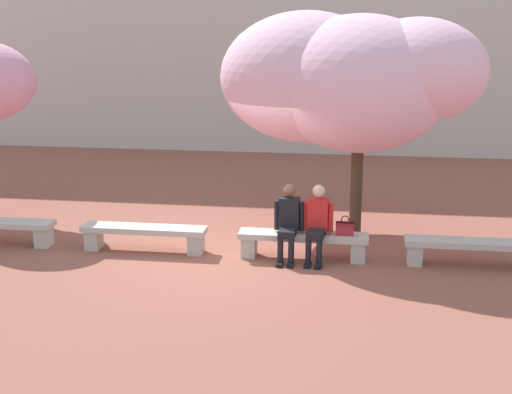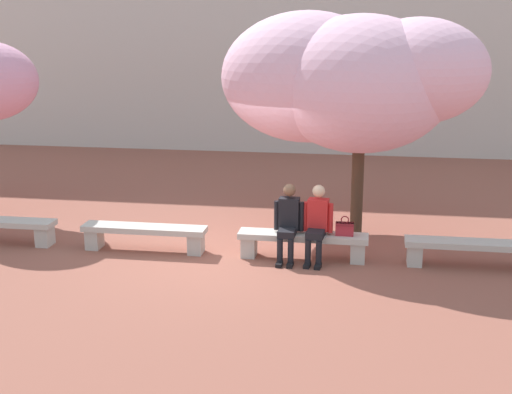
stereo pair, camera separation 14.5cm
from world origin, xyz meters
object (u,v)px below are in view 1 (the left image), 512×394
Objects in this scene: stone_bench_near_east at (473,248)px; person_seated_right at (317,221)px; handbag at (345,228)px; person_seated_left at (289,219)px; stone_bench_center at (303,241)px; cherry_tree_main at (350,79)px; stone_bench_near_west at (144,234)px.

stone_bench_near_east is 2.58m from person_seated_right.
person_seated_left is at bearing -176.90° from handbag.
stone_bench_near_east is 1.70× the size of person_seated_left.
stone_bench_near_east is (2.78, 0.00, 0.00)m from stone_bench_center.
handbag is at bearing -89.42° from cherry_tree_main.
stone_bench_near_west is 6.46× the size of handbag.
handbag is 2.86m from cherry_tree_main.
person_seated_left is (-3.03, -0.05, 0.38)m from stone_bench_near_east.
stone_bench_near_west and stone_bench_center have the same top height.
person_seated_right is (-2.55, -0.05, 0.38)m from stone_bench_near_east.
handbag is at bearing 3.10° from person_seated_left.
handbag is at bearing -0.04° from stone_bench_near_west.
handbag is (3.48, -0.00, 0.27)m from stone_bench_near_west.
person_seated_right is at bearing -12.67° from stone_bench_center.
person_seated_left is (2.54, -0.05, 0.38)m from stone_bench_near_west.
cherry_tree_main is at bearing 75.68° from person_seated_right.
cherry_tree_main is (0.92, 1.73, 2.20)m from person_seated_left.
person_seated_left is at bearing -118.15° from cherry_tree_main.
stone_bench_near_west is 1.70× the size of person_seated_right.
stone_bench_center is at bearing 0.00° from stone_bench_near_west.
person_seated_right reaches higher than handbag.
stone_bench_center is 2.78m from stone_bench_near_east.
handbag is (-2.09, -0.00, 0.27)m from stone_bench_near_east.
person_seated_right reaches higher than stone_bench_near_west.
stone_bench_center is at bearing -112.04° from cherry_tree_main.
cherry_tree_main is (0.44, 1.73, 2.20)m from person_seated_right.
stone_bench_center is 1.70× the size of person_seated_right.
cherry_tree_main reaches higher than person_seated_right.
stone_bench_near_west is 1.00× the size of stone_bench_center.
person_seated_left reaches higher than stone_bench_center.
person_seated_left is 1.00× the size of person_seated_right.
person_seated_right is at bearing -178.80° from stone_bench_near_east.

